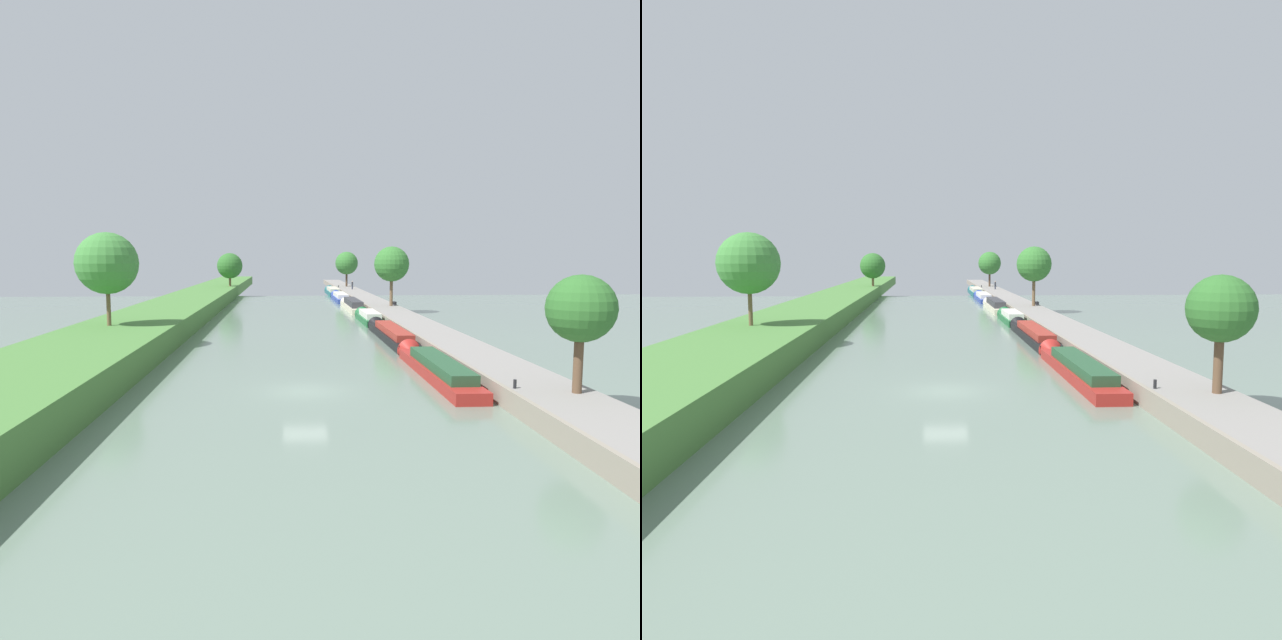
% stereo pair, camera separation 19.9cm
% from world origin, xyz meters
% --- Properties ---
extents(ground_plane, '(160.00, 160.00, 0.00)m').
position_xyz_m(ground_plane, '(0.00, 0.00, 0.00)').
color(ground_plane, slate).
extents(left_grassy_bank, '(8.43, 260.00, 2.02)m').
position_xyz_m(left_grassy_bank, '(-14.21, 0.00, 1.01)').
color(left_grassy_bank, '#477A38').
rests_on(left_grassy_bank, ground_plane).
extents(right_towpath, '(4.09, 260.00, 1.03)m').
position_xyz_m(right_towpath, '(12.04, 0.00, 0.52)').
color(right_towpath, gray).
rests_on(right_towpath, ground_plane).
extents(stone_quay, '(0.25, 260.00, 1.08)m').
position_xyz_m(stone_quay, '(9.87, 0.00, 0.54)').
color(stone_quay, gray).
rests_on(stone_quay, ground_plane).
extents(narrowboat_red, '(1.92, 15.64, 1.86)m').
position_xyz_m(narrowboat_red, '(8.43, 3.99, 0.53)').
color(narrowboat_red, maroon).
rests_on(narrowboat_red, ground_plane).
extents(narrowboat_black, '(1.82, 16.96, 1.80)m').
position_xyz_m(narrowboat_black, '(8.51, 20.09, 0.55)').
color(narrowboat_black, black).
rests_on(narrowboat_black, ground_plane).
extents(narrowboat_green, '(1.99, 11.15, 1.94)m').
position_xyz_m(narrowboat_green, '(8.59, 34.72, 0.54)').
color(narrowboat_green, '#1E6033').
rests_on(narrowboat_green, ground_plane).
extents(narrowboat_cream, '(1.85, 16.57, 2.10)m').
position_xyz_m(narrowboat_cream, '(8.41, 49.51, 0.67)').
color(narrowboat_cream, beige).
rests_on(narrowboat_cream, ground_plane).
extents(narrowboat_blue, '(2.10, 15.67, 2.01)m').
position_xyz_m(narrowboat_blue, '(8.38, 67.51, 0.56)').
color(narrowboat_blue, '#283D93').
rests_on(narrowboat_blue, ground_plane).
extents(narrowboat_teal, '(2.17, 16.22, 2.06)m').
position_xyz_m(narrowboat_teal, '(8.40, 83.51, 0.59)').
color(narrowboat_teal, '#195B60').
rests_on(narrowboat_teal, ground_plane).
extents(tree_rightbank_near, '(3.23, 3.23, 5.70)m').
position_xyz_m(tree_rightbank_near, '(12.90, -5.53, 5.07)').
color(tree_rightbank_near, brown).
rests_on(tree_rightbank_near, right_towpath).
extents(tree_rightbank_midnear, '(4.61, 4.61, 7.83)m').
position_xyz_m(tree_rightbank_midnear, '(12.96, 43.95, 6.53)').
color(tree_rightbank_midnear, brown).
rests_on(tree_rightbank_midnear, right_towpath).
extents(tree_rightbank_midfar, '(4.92, 4.92, 7.51)m').
position_xyz_m(tree_rightbank_midfar, '(12.35, 93.96, 6.07)').
color(tree_rightbank_midfar, '#4C3828').
rests_on(tree_rightbank_midfar, right_towpath).
extents(tree_leftbank_downstream, '(4.71, 4.71, 6.15)m').
position_xyz_m(tree_leftbank_downstream, '(-11.24, 77.03, 5.80)').
color(tree_leftbank_downstream, brown).
rests_on(tree_leftbank_downstream, left_grassy_bank).
extents(tree_leftbank_upstream, '(4.94, 4.94, 7.47)m').
position_xyz_m(tree_leftbank_upstream, '(-15.26, 15.36, 7.01)').
color(tree_leftbank_upstream, brown).
rests_on(tree_leftbank_upstream, left_grassy_bank).
extents(person_walking, '(0.34, 0.34, 1.66)m').
position_xyz_m(person_walking, '(12.34, 83.03, 1.91)').
color(person_walking, '#282D42').
rests_on(person_walking, right_towpath).
extents(mooring_bollard_near, '(0.16, 0.16, 0.45)m').
position_xyz_m(mooring_bollard_near, '(10.29, -4.42, 1.26)').
color(mooring_bollard_near, black).
rests_on(mooring_bollard_near, right_towpath).
extents(mooring_bollard_far, '(0.16, 0.16, 0.45)m').
position_xyz_m(mooring_bollard_far, '(10.29, 90.44, 1.26)').
color(mooring_bollard_far, black).
rests_on(mooring_bollard_far, right_towpath).
extents(park_bench, '(0.44, 1.50, 0.47)m').
position_xyz_m(park_bench, '(13.63, 45.27, 1.38)').
color(park_bench, '#333338').
rests_on(park_bench, right_towpath).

